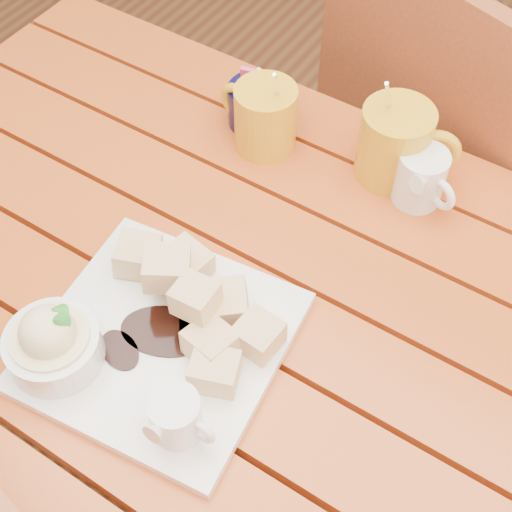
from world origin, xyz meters
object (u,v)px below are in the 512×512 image
Objects in this scene: dessert_plate at (139,337)px; coffee_mug_left at (264,116)px; table at (224,330)px; chair_far at (445,163)px; coffee_mug_right at (397,143)px.

coffee_mug_left reaches higher than dessert_plate.
table is 1.26× the size of chair_far.
table is at bearing 97.56° from chair_far.
coffee_mug_right is at bearing 72.82° from table.
coffee_mug_left is (-0.07, 0.38, 0.02)m from dessert_plate.
chair_far is (0.01, 0.28, -0.28)m from coffee_mug_right.
table is at bearing -62.37° from coffee_mug_left.
chair_far is at bearing 79.54° from dessert_plate.
coffee_mug_right is at bearing 105.29° from chair_far.
table is 0.31m from coffee_mug_left.
dessert_plate is 0.33× the size of chair_far.
table is at bearing 78.32° from dessert_plate.
coffee_mug_right reaches higher than dessert_plate.
coffee_mug_left is at bearing 76.68° from chair_far.
table is 3.87× the size of dessert_plate.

